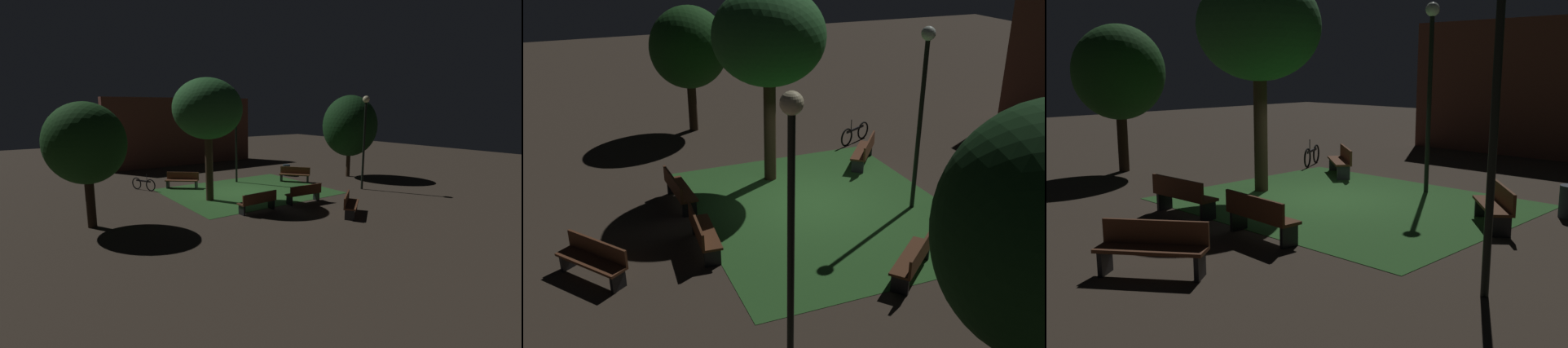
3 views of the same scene
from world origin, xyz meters
The scene contains 13 objects.
ground_plane centered at (0.00, 0.00, 0.00)m, with size 60.00×60.00×0.00m, color #3D3328.
grass_lawn centered at (0.50, 0.03, 0.01)m, with size 8.09×6.73×0.01m, color #2D6028.
bench_lawn_edge centered at (-1.32, -3.55, 0.48)m, with size 1.82×0.58×0.88m.
bench_front_right centered at (1.32, -3.55, 0.48)m, with size 1.83×0.59×0.88m.
bench_corner centered at (-2.04, 2.78, 0.48)m, with size 1.69×1.51×0.88m.
bench_back_row centered at (1.60, -6.07, 0.48)m, with size 1.73×1.46×0.88m.
bench_by_lamp centered at (4.21, 0.53, 0.48)m, with size 1.52×1.69×0.88m.
tree_left_canopy centered at (-7.57, -1.59, 3.15)m, with size 2.87×2.87×4.66m.
tree_back_right centered at (-2.06, -0.52, 4.33)m, with size 3.26×3.26×5.79m.
lamp_post_plaza_west centered at (1.27, 2.43, 3.33)m, with size 0.36×0.36×4.96m.
lamp_post_near_wall centered at (5.89, -3.16, 3.37)m, with size 0.36×0.36×5.03m.
trash_bin centered at (5.07, 2.38, 0.37)m, with size 0.49×0.49×0.74m, color #2D3842.
bicycle centered at (-3.98, 3.47, 0.34)m, with size 0.81×1.53×0.93m.
Camera 2 is at (13.23, -6.24, 7.15)m, focal length 39.50 mm.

